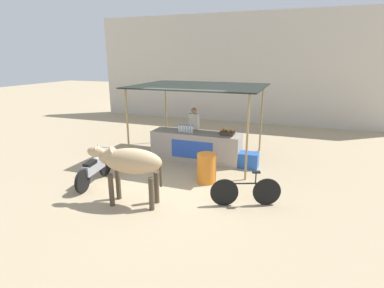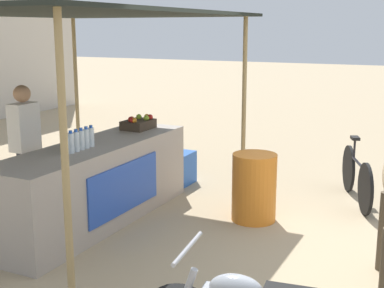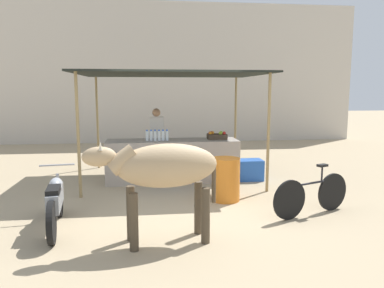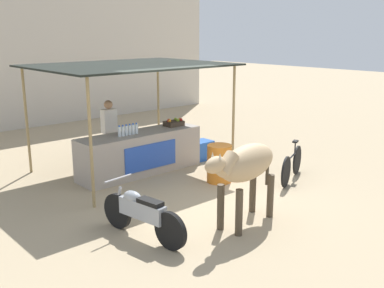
% 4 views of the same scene
% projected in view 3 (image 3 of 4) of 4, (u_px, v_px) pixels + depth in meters
% --- Properties ---
extents(ground_plane, '(60.00, 60.00, 0.00)m').
position_uv_depth(ground_plane, '(181.00, 211.00, 6.54)').
color(ground_plane, tan).
extents(building_wall_far, '(16.00, 0.50, 5.53)m').
position_uv_depth(building_wall_far, '(160.00, 73.00, 15.07)').
color(building_wall_far, beige).
rests_on(building_wall_far, ground).
extents(stall_counter, '(3.00, 0.82, 0.96)m').
position_uv_depth(stall_counter, '(173.00, 161.00, 8.63)').
color(stall_counter, '#9E9389').
rests_on(stall_counter, ground).
extents(stall_awning, '(4.20, 3.20, 2.48)m').
position_uv_depth(stall_awning, '(171.00, 77.00, 8.66)').
color(stall_awning, black).
rests_on(stall_awning, ground).
extents(water_bottle_row, '(0.52, 0.07, 0.25)m').
position_uv_depth(water_bottle_row, '(157.00, 136.00, 8.46)').
color(water_bottle_row, silver).
rests_on(water_bottle_row, stall_counter).
extents(fruit_crate, '(0.44, 0.32, 0.18)m').
position_uv_depth(fruit_crate, '(217.00, 136.00, 8.72)').
color(fruit_crate, '#3F3326').
rests_on(fruit_crate, stall_counter).
extents(vendor_behind_counter, '(0.34, 0.22, 1.65)m').
position_uv_depth(vendor_behind_counter, '(157.00, 141.00, 9.28)').
color(vendor_behind_counter, '#383842').
rests_on(vendor_behind_counter, ground).
extents(cooler_box, '(0.60, 0.44, 0.48)m').
position_uv_depth(cooler_box, '(249.00, 170.00, 8.78)').
color(cooler_box, blue).
rests_on(cooler_box, ground).
extents(water_barrel, '(0.54, 0.54, 0.82)m').
position_uv_depth(water_barrel, '(226.00, 179.00, 7.11)').
color(water_barrel, orange).
rests_on(water_barrel, ground).
extents(cow, '(1.85, 0.71, 1.44)m').
position_uv_depth(cow, '(163.00, 169.00, 5.06)').
color(cow, tan).
rests_on(cow, ground).
extents(motorcycle_parked, '(0.55, 1.79, 0.90)m').
position_uv_depth(motorcycle_parked, '(55.00, 201.00, 5.67)').
color(motorcycle_parked, black).
rests_on(motorcycle_parked, ground).
extents(bicycle_leaning, '(1.55, 0.66, 0.85)m').
position_uv_depth(bicycle_leaning, '(312.00, 195.00, 6.30)').
color(bicycle_leaning, black).
rests_on(bicycle_leaning, ground).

